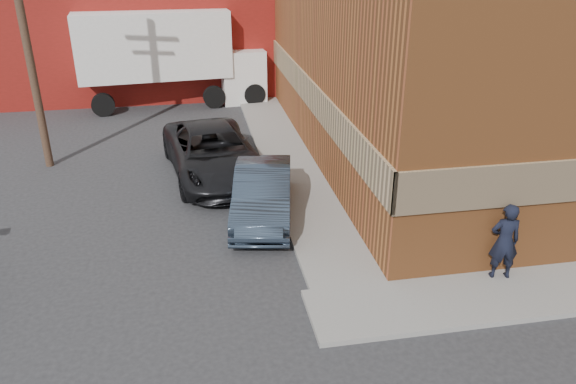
{
  "coord_description": "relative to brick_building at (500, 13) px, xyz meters",
  "views": [
    {
      "loc": [
        -2.61,
        -10.09,
        7.25
      ],
      "look_at": [
        -0.42,
        2.09,
        1.55
      ],
      "focal_mm": 35.0,
      "sensor_mm": 36.0,
      "label": 1
    }
  ],
  "objects": [
    {
      "name": "utility_pole",
      "position": [
        -16.0,
        0.0,
        0.06
      ],
      "size": [
        2.0,
        0.26,
        9.0
      ],
      "color": "#4E3627",
      "rests_on": "ground"
    },
    {
      "name": "box_truck",
      "position": [
        -11.67,
        7.08,
        -2.24
      ],
      "size": [
        8.8,
        3.33,
        4.24
      ],
      "rotation": [
        0.0,
        0.0,
        0.09
      ],
      "color": "white",
      "rests_on": "ground"
    },
    {
      "name": "man",
      "position": [
        -4.43,
        -9.25,
        -3.65
      ],
      "size": [
        0.73,
        0.55,
        1.83
      ],
      "primitive_type": "imported",
      "rotation": [
        0.0,
        0.0,
        2.97
      ],
      "color": "black",
      "rests_on": "sidewalk_south"
    },
    {
      "name": "sidewalk_west",
      "position": [
        -7.9,
        0.0,
        -4.62
      ],
      "size": [
        1.8,
        18.0,
        0.12
      ],
      "primitive_type": "cube",
      "color": "gray",
      "rests_on": "ground"
    },
    {
      "name": "ground",
      "position": [
        -8.5,
        -9.0,
        -4.68
      ],
      "size": [
        90.0,
        90.0,
        0.0
      ],
      "primitive_type": "plane",
      "color": "#28282B",
      "rests_on": "ground"
    },
    {
      "name": "suv_a",
      "position": [
        -10.47,
        -1.88,
        -3.88
      ],
      "size": [
        3.47,
        6.12,
        1.61
      ],
      "primitive_type": "imported",
      "rotation": [
        0.0,
        0.0,
        0.14
      ],
      "color": "black",
      "rests_on": "ground"
    },
    {
      "name": "brick_building",
      "position": [
        0.0,
        0.0,
        0.0
      ],
      "size": [
        14.25,
        18.25,
        9.36
      ],
      "color": "#9D5528",
      "rests_on": "ground"
    },
    {
      "name": "warehouse",
      "position": [
        -14.5,
        11.0,
        -1.87
      ],
      "size": [
        16.3,
        8.3,
        5.6
      ],
      "color": "maroon",
      "rests_on": "ground"
    },
    {
      "name": "sedan",
      "position": [
        -9.3,
        -5.09,
        -3.96
      ],
      "size": [
        2.3,
        4.6,
        1.45
      ],
      "primitive_type": "imported",
      "rotation": [
        0.0,
        0.0,
        -0.18
      ],
      "color": "#2E3B4D",
      "rests_on": "ground"
    }
  ]
}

